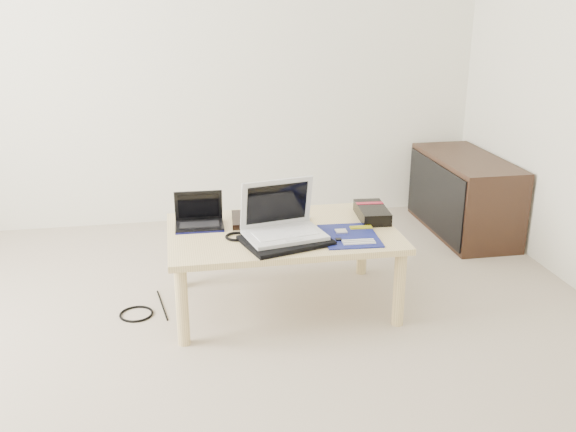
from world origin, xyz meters
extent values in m
plane|color=#C3B19E|center=(0.00, 0.00, 0.00)|extent=(4.00, 4.00, 0.00)
cube|color=white|center=(0.00, 2.05, 1.30)|extent=(4.00, 0.10, 2.60)
cube|color=#E4C889|center=(0.44, 0.63, 0.39)|extent=(1.10, 0.70, 0.03)
cylinder|color=#E4C889|center=(-0.06, 0.33, 0.18)|extent=(0.06, 0.06, 0.37)
cylinder|color=#E4C889|center=(0.94, 0.33, 0.18)|extent=(0.06, 0.06, 0.37)
cylinder|color=#E4C889|center=(-0.06, 0.93, 0.18)|extent=(0.06, 0.06, 0.37)
cylinder|color=#E4C889|center=(0.94, 0.93, 0.18)|extent=(0.06, 0.06, 0.37)
cube|color=#351E15|center=(1.78, 1.45, 0.25)|extent=(0.40, 0.90, 0.50)
cube|color=black|center=(1.58, 1.45, 0.25)|extent=(0.02, 0.86, 0.44)
cube|color=black|center=(0.35, 0.77, 0.41)|extent=(0.29, 0.25, 0.03)
cube|color=black|center=(0.05, 0.74, 0.41)|extent=(0.24, 0.17, 0.01)
cube|color=black|center=(0.05, 0.74, 0.42)|extent=(0.19, 0.09, 0.00)
cube|color=black|center=(0.05, 0.68, 0.42)|extent=(0.05, 0.02, 0.00)
cube|color=black|center=(0.05, 0.81, 0.49)|extent=(0.24, 0.04, 0.16)
cube|color=black|center=(0.05, 0.80, 0.49)|extent=(0.20, 0.03, 0.12)
cube|color=#0D0F49|center=(0.05, 0.66, 0.40)|extent=(0.23, 0.02, 0.01)
cube|color=black|center=(0.48, 0.69, 0.41)|extent=(0.27, 0.23, 0.01)
cube|color=white|center=(0.48, 0.69, 0.41)|extent=(0.21, 0.18, 0.00)
cube|color=silver|center=(0.56, 0.68, 0.41)|extent=(0.10, 0.20, 0.02)
cube|color=#A4A4A9|center=(0.56, 0.68, 0.42)|extent=(0.08, 0.16, 0.00)
cube|color=black|center=(0.43, 0.46, 0.41)|extent=(0.44, 0.37, 0.02)
cube|color=silver|center=(0.43, 0.49, 0.43)|extent=(0.39, 0.31, 0.02)
cube|color=white|center=(0.43, 0.49, 0.44)|extent=(0.31, 0.19, 0.00)
cube|color=silver|center=(0.45, 0.40, 0.44)|extent=(0.08, 0.05, 0.00)
cube|color=silver|center=(0.41, 0.59, 0.56)|extent=(0.35, 0.12, 0.24)
cube|color=black|center=(0.41, 0.58, 0.55)|extent=(0.30, 0.10, 0.19)
cube|color=#0D1658|center=(0.74, 0.49, 0.40)|extent=(0.27, 0.33, 0.01)
cube|color=silver|center=(0.71, 0.53, 0.41)|extent=(0.06, 0.06, 0.01)
cube|color=gold|center=(0.82, 0.58, 0.41)|extent=(0.11, 0.02, 0.01)
cube|color=gold|center=(0.82, 0.56, 0.41)|extent=(0.11, 0.02, 0.01)
cube|color=silver|center=(0.76, 0.41, 0.41)|extent=(0.15, 0.02, 0.01)
cube|color=silver|center=(0.76, 0.39, 0.41)|extent=(0.15, 0.02, 0.01)
cube|color=silver|center=(0.75, 0.37, 0.41)|extent=(0.15, 0.02, 0.01)
cube|color=black|center=(0.67, 0.44, 0.41)|extent=(0.03, 0.03, 0.01)
cube|color=black|center=(0.92, 0.72, 0.43)|extent=(0.16, 0.29, 0.06)
cube|color=maroon|center=(0.93, 0.78, 0.46)|extent=(0.14, 0.05, 0.00)
torus|color=black|center=(0.21, 0.57, 0.41)|extent=(0.14, 0.14, 0.01)
torus|color=black|center=(-0.28, 0.64, 0.01)|extent=(0.20, 0.20, 0.01)
cylinder|color=black|center=(-0.16, 0.72, 0.00)|extent=(0.06, 0.33, 0.01)
camera|label=1|loc=(-0.06, -2.24, 1.49)|focal=40.00mm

